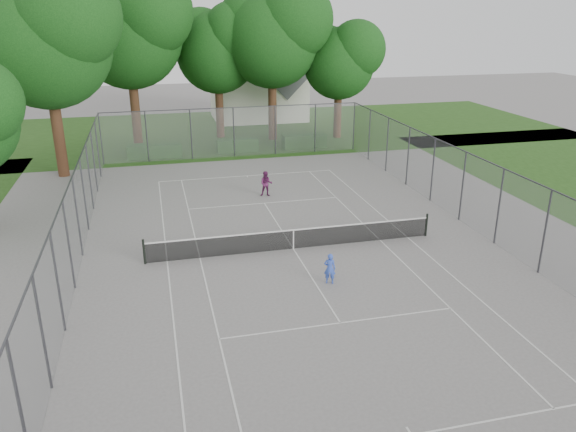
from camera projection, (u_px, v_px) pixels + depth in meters
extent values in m
plane|color=slate|center=(293.00, 249.00, 24.81)|extent=(120.00, 120.00, 0.00)
cube|color=#204513|center=(219.00, 131.00, 48.47)|extent=(60.00, 20.00, 0.00)
cube|color=silver|center=(247.00, 176.00, 35.62)|extent=(10.97, 0.06, 0.01)
cube|color=silver|center=(167.00, 261.00, 23.57)|extent=(0.06, 23.77, 0.01)
cube|color=silver|center=(408.00, 237.00, 26.04)|extent=(0.06, 23.77, 0.01)
cube|color=silver|center=(200.00, 258.00, 23.88)|extent=(0.06, 23.77, 0.01)
cube|color=silver|center=(380.00, 240.00, 25.73)|extent=(0.06, 23.77, 0.01)
cube|color=silver|center=(340.00, 323.00, 18.98)|extent=(8.23, 0.06, 0.01)
cube|color=silver|center=(264.00, 203.00, 30.63)|extent=(8.23, 0.06, 0.01)
cube|color=silver|center=(293.00, 249.00, 24.81)|extent=(0.06, 12.80, 0.01)
cube|color=silver|center=(409.00, 431.00, 14.13)|extent=(0.06, 0.30, 0.01)
cube|color=silver|center=(247.00, 176.00, 35.49)|extent=(0.06, 0.30, 0.01)
cylinder|color=black|center=(144.00, 252.00, 23.18)|extent=(0.10, 0.10, 1.10)
cylinder|color=black|center=(426.00, 225.00, 26.05)|extent=(0.10, 0.10, 1.10)
cube|color=black|center=(293.00, 240.00, 24.65)|extent=(12.67, 0.01, 0.86)
cube|color=silver|center=(293.00, 230.00, 24.49)|extent=(12.77, 0.03, 0.06)
cube|color=silver|center=(293.00, 240.00, 24.66)|extent=(0.05, 0.02, 0.88)
cylinder|color=#38383D|center=(101.00, 139.00, 37.65)|extent=(0.08, 0.08, 3.50)
cylinder|color=#38383D|center=(354.00, 126.00, 41.69)|extent=(0.08, 0.08, 3.50)
cube|color=slate|center=(234.00, 132.00, 39.67)|extent=(18.00, 0.02, 3.50)
cube|color=slate|center=(73.00, 230.00, 22.18)|extent=(0.02, 34.00, 3.50)
cube|color=slate|center=(480.00, 196.00, 26.22)|extent=(0.02, 34.00, 3.50)
cube|color=#38383D|center=(233.00, 108.00, 39.06)|extent=(18.00, 0.05, 0.05)
cube|color=#38383D|center=(67.00, 188.00, 21.57)|extent=(0.05, 34.00, 0.05)
cube|color=#38383D|center=(484.00, 160.00, 25.61)|extent=(0.05, 34.00, 0.05)
cylinder|color=#3D2316|center=(135.00, 110.00, 42.41)|extent=(0.68, 0.68, 5.48)
sphere|color=#0F3910|center=(128.00, 35.00, 40.51)|extent=(7.80, 7.80, 7.80)
sphere|color=#0F3910|center=(149.00, 12.00, 39.25)|extent=(6.24, 6.24, 6.24)
sphere|color=#0F3910|center=(107.00, 17.00, 40.68)|extent=(5.85, 5.85, 5.85)
cylinder|color=#3D2316|center=(220.00, 110.00, 45.63)|extent=(0.64, 0.64, 4.51)
sphere|color=#0F3910|center=(217.00, 52.00, 44.06)|extent=(6.41, 6.41, 6.41)
sphere|color=#0F3910|center=(235.00, 35.00, 43.03)|extent=(5.13, 5.13, 5.13)
sphere|color=#0F3910|center=(201.00, 39.00, 44.20)|extent=(4.81, 4.81, 4.81)
cylinder|color=#3D2316|center=(272.00, 107.00, 44.72)|extent=(0.67, 0.67, 5.17)
sphere|color=#0F3910|center=(272.00, 39.00, 42.92)|extent=(7.36, 7.36, 7.36)
sphere|color=#0F3910|center=(294.00, 19.00, 41.73)|extent=(5.89, 5.89, 5.89)
sphere|color=#0F3910|center=(253.00, 24.00, 43.08)|extent=(5.52, 5.52, 5.52)
cylinder|color=#3D2316|center=(338.00, 113.00, 45.60)|extent=(0.62, 0.62, 3.94)
sphere|color=#0F3910|center=(339.00, 64.00, 44.23)|extent=(5.60, 5.60, 5.60)
sphere|color=#0F3910|center=(357.00, 49.00, 43.33)|extent=(4.48, 4.48, 4.48)
sphere|color=#0F3910|center=(325.00, 52.00, 44.36)|extent=(4.20, 4.20, 4.20)
cylinder|color=#3D2316|center=(58.00, 134.00, 34.74)|extent=(0.68, 0.68, 5.38)
sphere|color=#0F3910|center=(45.00, 44.00, 32.87)|extent=(7.65, 7.65, 7.65)
sphere|color=#0F3910|center=(67.00, 16.00, 31.63)|extent=(6.12, 6.12, 6.12)
sphere|color=#0F3910|center=(21.00, 23.00, 33.04)|extent=(5.74, 5.74, 5.74)
cube|color=#1C4516|center=(155.00, 151.00, 39.93)|extent=(3.78, 1.14, 0.95)
cube|color=#1C4516|center=(237.00, 145.00, 41.45)|extent=(3.04, 0.87, 0.95)
cube|color=#1C4516|center=(304.00, 141.00, 42.82)|extent=(3.30, 1.21, 0.99)
cube|color=silver|center=(258.00, 85.00, 53.06)|extent=(8.42, 6.32, 6.32)
cube|color=#535459|center=(257.00, 50.00, 51.96)|extent=(8.34, 6.53, 8.34)
imported|color=blue|center=(330.00, 268.00, 21.54)|extent=(0.53, 0.44, 1.24)
imported|color=#632151|center=(266.00, 184.00, 31.57)|extent=(0.81, 0.70, 1.44)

